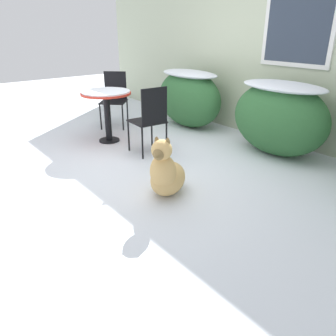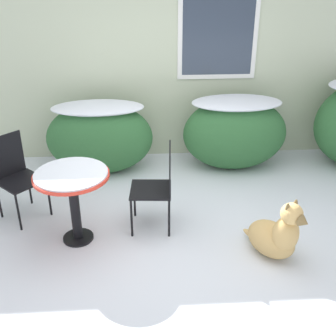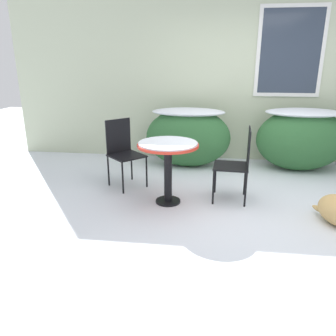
{
  "view_description": "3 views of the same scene",
  "coord_description": "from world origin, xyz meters",
  "px_view_note": "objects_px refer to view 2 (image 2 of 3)",
  "views": [
    {
      "loc": [
        3.39,
        -2.19,
        1.65
      ],
      "look_at": [
        0.95,
        -0.23,
        0.29
      ],
      "focal_mm": 35.0,
      "sensor_mm": 36.0,
      "label": 1
    },
    {
      "loc": [
        -0.27,
        -3.5,
        2.62
      ],
      "look_at": [
        0.0,
        0.6,
        0.55
      ],
      "focal_mm": 45.0,
      "sensor_mm": 36.0,
      "label": 2
    },
    {
      "loc": [
        -0.48,
        -3.63,
        1.7
      ],
      "look_at": [
        -0.96,
        0.12,
        0.45
      ],
      "focal_mm": 35.0,
      "sensor_mm": 36.0,
      "label": 3
    }
  ],
  "objects_px": {
    "patio_chair_far_side": "(158,184)",
    "patio_chair_near_table": "(16,174)",
    "dog": "(276,235)",
    "patio_table": "(72,186)"
  },
  "relations": [
    {
      "from": "dog",
      "to": "patio_table",
      "type": "bearing_deg",
      "value": 135.64
    },
    {
      "from": "patio_table",
      "to": "patio_chair_near_table",
      "type": "xyz_separation_m",
      "value": [
        -0.69,
        0.53,
        -0.12
      ]
    },
    {
      "from": "patio_chair_far_side",
      "to": "dog",
      "type": "relative_size",
      "value": 1.37
    },
    {
      "from": "patio_table",
      "to": "patio_chair_near_table",
      "type": "distance_m",
      "value": 0.88
    },
    {
      "from": "patio_chair_far_side",
      "to": "patio_chair_near_table",
      "type": "bearing_deg",
      "value": -98.48
    },
    {
      "from": "patio_chair_near_table",
      "to": "dog",
      "type": "height_order",
      "value": "patio_chair_near_table"
    },
    {
      "from": "patio_table",
      "to": "dog",
      "type": "relative_size",
      "value": 1.14
    },
    {
      "from": "patio_chair_near_table",
      "to": "dog",
      "type": "bearing_deg",
      "value": -65.56
    },
    {
      "from": "patio_chair_far_side",
      "to": "dog",
      "type": "distance_m",
      "value": 1.28
    },
    {
      "from": "patio_chair_near_table",
      "to": "dog",
      "type": "relative_size",
      "value": 1.37
    }
  ]
}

